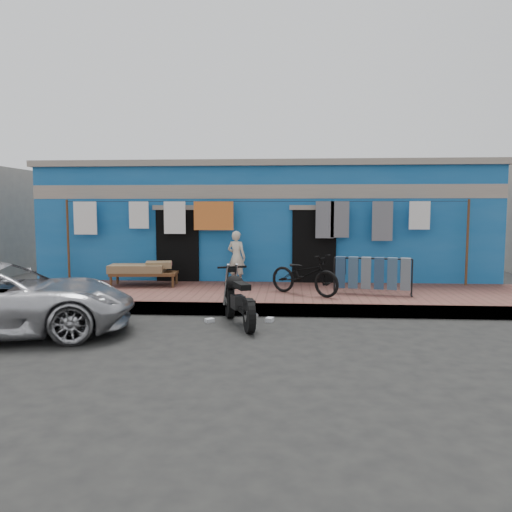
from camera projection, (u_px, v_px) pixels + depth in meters
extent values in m
plane|color=black|center=(248.00, 335.00, 8.36)|extent=(80.00, 80.00, 0.00)
cube|color=brown|center=(259.00, 297.00, 11.33)|extent=(28.00, 3.00, 0.25)
cube|color=gray|center=(254.00, 309.00, 9.89)|extent=(28.00, 0.10, 0.25)
cube|color=#145499|center=(267.00, 226.00, 15.16)|extent=(12.00, 5.00, 3.20)
cube|color=#9E9384|center=(263.00, 192.00, 12.65)|extent=(12.00, 0.14, 0.35)
cube|color=#9E9384|center=(267.00, 170.00, 15.00)|extent=(12.20, 5.20, 0.16)
cube|color=black|center=(178.00, 250.00, 12.86)|extent=(1.10, 0.10, 2.10)
cube|color=black|center=(314.00, 251.00, 12.62)|extent=(1.10, 0.10, 2.10)
cylinder|color=brown|center=(68.00, 241.00, 12.81)|extent=(0.06, 0.06, 2.10)
cylinder|color=brown|center=(467.00, 243.00, 12.12)|extent=(0.06, 0.06, 2.10)
cylinder|color=black|center=(262.00, 201.00, 12.37)|extent=(10.00, 0.01, 0.01)
cube|color=silver|center=(85.00, 218.00, 12.72)|extent=(0.60, 0.02, 0.84)
cube|color=silver|center=(139.00, 215.00, 12.61)|extent=(0.50, 0.02, 0.68)
cube|color=silver|center=(175.00, 218.00, 12.56)|extent=(0.55, 0.02, 0.81)
cube|color=#CC4C26|center=(214.00, 216.00, 12.48)|extent=(1.00, 0.02, 0.72)
cube|color=slate|center=(325.00, 220.00, 12.30)|extent=(0.45, 0.02, 0.91)
cube|color=slate|center=(340.00, 219.00, 12.28)|extent=(0.45, 0.02, 0.89)
cube|color=slate|center=(382.00, 221.00, 12.21)|extent=(0.50, 0.02, 0.97)
cube|color=silver|center=(420.00, 215.00, 12.13)|extent=(0.50, 0.02, 0.69)
imported|color=beige|center=(236.00, 257.00, 12.49)|extent=(0.56, 0.46, 1.32)
imported|color=black|center=(304.00, 270.00, 10.82)|extent=(1.73, 1.46, 1.09)
cube|color=silver|center=(210.00, 320.00, 9.33)|extent=(0.20, 0.19, 0.07)
cube|color=silver|center=(270.00, 320.00, 9.35)|extent=(0.17, 0.19, 0.08)
cube|color=silver|center=(248.00, 323.00, 9.12)|extent=(0.15, 0.18, 0.07)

